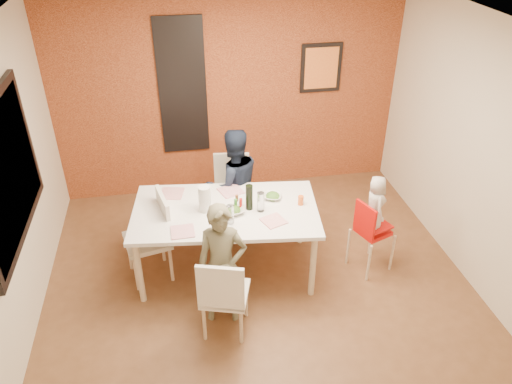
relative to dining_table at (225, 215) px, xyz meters
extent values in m
plane|color=brown|center=(0.30, -0.41, -0.73)|extent=(4.50, 4.50, 0.00)
cube|color=white|center=(0.30, -0.41, 1.97)|extent=(4.50, 4.50, 0.02)
cube|color=beige|center=(0.30, 1.84, 0.62)|extent=(4.50, 0.02, 2.70)
cube|color=beige|center=(-1.95, -0.41, 0.62)|extent=(0.02, 4.50, 2.70)
cube|color=beige|center=(2.55, -0.41, 0.62)|extent=(0.02, 4.50, 2.70)
cube|color=maroon|center=(0.30, 1.82, 0.62)|extent=(4.50, 0.02, 2.70)
cube|color=black|center=(-1.92, -0.21, 0.82)|extent=(0.05, 1.70, 1.30)
cube|color=black|center=(-1.90, -0.21, 0.82)|extent=(0.02, 1.55, 1.15)
cube|color=silver|center=(-0.30, 1.80, 0.77)|extent=(0.55, 0.03, 1.70)
cube|color=black|center=(-0.30, 1.80, 0.77)|extent=(0.60, 0.03, 1.76)
cube|color=black|center=(1.50, 1.80, 0.92)|extent=(0.54, 0.03, 0.64)
cube|color=orange|center=(1.50, 1.78, 0.92)|extent=(0.44, 0.01, 0.54)
cube|color=white|center=(0.00, 0.00, 0.05)|extent=(2.04, 1.29, 0.04)
cylinder|color=beige|center=(-0.92, -0.34, -0.35)|extent=(0.06, 0.06, 0.76)
cylinder|color=beige|center=(-0.81, 0.55, -0.35)|extent=(0.06, 0.06, 0.76)
cylinder|color=beige|center=(0.81, -0.55, -0.35)|extent=(0.06, 0.06, 0.76)
cylinder|color=beige|center=(0.92, 0.34, -0.35)|extent=(0.06, 0.06, 0.76)
cube|color=white|center=(-0.12, -0.86, -0.30)|extent=(0.53, 0.53, 0.05)
cube|color=white|center=(-0.18, -1.04, -0.06)|extent=(0.42, 0.16, 0.48)
cylinder|color=#C0AC8F|center=(0.09, -0.74, -0.52)|extent=(0.03, 0.03, 0.42)
cylinder|color=#C0AC8F|center=(-0.01, -1.07, -0.52)|extent=(0.03, 0.03, 0.42)
cylinder|color=#C0AC8F|center=(-0.24, -0.64, -0.52)|extent=(0.03, 0.03, 0.42)
cylinder|color=#C0AC8F|center=(-0.34, -0.97, -0.52)|extent=(0.03, 0.03, 0.42)
cube|color=silver|center=(0.18, 0.81, -0.29)|extent=(0.48, 0.48, 0.05)
cube|color=silver|center=(0.20, 1.00, -0.05)|extent=(0.43, 0.09, 0.49)
cylinder|color=beige|center=(-0.02, 0.66, -0.52)|extent=(0.04, 0.04, 0.42)
cylinder|color=beige|center=(0.02, 1.01, -0.52)|extent=(0.04, 0.04, 0.42)
cylinder|color=beige|center=(0.33, 0.61, -0.52)|extent=(0.04, 0.04, 0.42)
cylinder|color=beige|center=(0.37, 0.96, -0.52)|extent=(0.04, 0.04, 0.42)
cube|color=white|center=(-0.84, 0.06, -0.26)|extent=(0.54, 0.54, 0.05)
cube|color=white|center=(-0.63, 0.10, -0.01)|extent=(0.14, 0.45, 0.52)
cylinder|color=beige|center=(-1.06, 0.20, -0.51)|extent=(0.04, 0.04, 0.45)
cylinder|color=beige|center=(-0.70, 0.28, -0.51)|extent=(0.04, 0.04, 0.45)
cylinder|color=beige|center=(-0.98, -0.17, -0.51)|extent=(0.04, 0.04, 0.45)
cylinder|color=beige|center=(-0.61, -0.08, -0.51)|extent=(0.04, 0.04, 0.45)
cube|color=red|center=(1.57, -0.24, -0.24)|extent=(0.39, 0.39, 0.04)
cube|color=red|center=(1.43, -0.29, -0.04)|extent=(0.13, 0.29, 0.36)
cube|color=red|center=(1.57, -0.24, -0.15)|extent=(0.39, 0.39, 0.02)
cylinder|color=beige|center=(1.79, -0.33, -0.49)|extent=(0.03, 0.03, 0.47)
cylinder|color=beige|center=(1.47, -0.46, -0.49)|extent=(0.03, 0.03, 0.47)
cylinder|color=beige|center=(1.66, -0.02, -0.49)|extent=(0.03, 0.03, 0.47)
cylinder|color=beige|center=(1.35, -0.14, -0.49)|extent=(0.03, 0.03, 0.47)
imported|color=brown|center=(-0.12, -0.70, -0.08)|extent=(0.51, 0.37, 1.29)
imported|color=black|center=(0.18, 0.65, -0.03)|extent=(0.77, 0.65, 1.39)
imported|color=beige|center=(1.55, -0.24, 0.11)|extent=(0.22, 0.32, 0.65)
cube|color=white|center=(-0.46, -0.32, 0.08)|extent=(0.23, 0.23, 0.01)
cube|color=white|center=(0.11, 0.35, 0.08)|extent=(0.30, 0.30, 0.01)
cube|color=white|center=(0.45, -0.30, 0.08)|extent=(0.28, 0.28, 0.01)
cube|color=white|center=(-0.54, 0.41, 0.08)|extent=(0.29, 0.29, 0.01)
imported|color=white|center=(0.08, -0.07, 0.10)|extent=(0.27, 0.27, 0.06)
imported|color=white|center=(0.53, 0.13, 0.09)|extent=(0.24, 0.24, 0.05)
cylinder|color=black|center=(0.25, -0.03, 0.21)|extent=(0.07, 0.07, 0.28)
cylinder|color=silver|center=(0.02, -0.25, 0.17)|extent=(0.07, 0.07, 0.20)
cylinder|color=white|center=(0.36, -0.09, 0.18)|extent=(0.08, 0.08, 0.22)
cylinder|color=white|center=(-0.20, 0.02, 0.21)|extent=(0.13, 0.13, 0.28)
cylinder|color=red|center=(0.16, -0.02, 0.14)|extent=(0.03, 0.03, 0.13)
cylinder|color=#307326|center=(0.11, -0.03, 0.14)|extent=(0.03, 0.03, 0.13)
cylinder|color=brown|center=(0.13, 0.06, 0.13)|extent=(0.03, 0.03, 0.12)
cylinder|color=#DF5A18|center=(0.80, -0.05, 0.12)|extent=(0.06, 0.06, 0.10)
camera|label=1|loc=(-0.45, -4.30, 2.96)|focal=35.00mm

